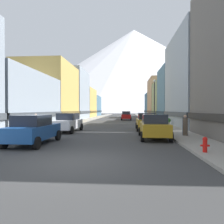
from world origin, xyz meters
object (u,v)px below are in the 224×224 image
Objects in this scene: pedestrian_1 at (185,126)px; streetlamp_right at (154,95)px; car_left_1 at (68,122)px; car_right_0 at (154,126)px; potted_plant_0 at (168,121)px; car_right_1 at (146,121)px; pedestrian_2 at (36,123)px; car_left_0 at (34,129)px; fire_hydrant_near at (205,144)px; pedestrian_0 at (185,126)px; car_driving_0 at (126,116)px.

streetlamp_right reaches higher than pedestrian_1.
car_left_1 and car_right_0 have the same top height.
potted_plant_0 is 0.58× the size of pedestrian_1.
car_left_1 and car_right_1 have the same top height.
pedestrian_2 is 0.27× the size of streetlamp_right.
car_left_0 is 6.26× the size of fire_hydrant_near.
pedestrian_0 is 0.09m from pedestrian_1.
car_right_0 is 2.83× the size of pedestrian_1.
car_right_0 is 4.89× the size of potted_plant_0.
car_left_1 is 12.43m from streetlamp_right.
car_right_1 is 2.82× the size of pedestrian_1.
pedestrian_0 is at bearing 82.63° from fire_hydrant_near.
pedestrian_2 is at bearing -149.59° from car_left_1.
potted_plant_0 is (10.80, 14.16, -0.22)m from car_left_0.
car_left_1 is at bearing -146.58° from potted_plant_0.
car_right_1 is at bearing -122.15° from potted_plant_0.
car_driving_0 is 2.76× the size of pedestrian_2.
car_right_1 is 4.87× the size of potted_plant_0.
car_left_0 is 1.00× the size of car_driving_0.
car_left_0 and car_right_1 have the same top height.
fire_hydrant_near is at bearing -81.81° from car_right_1.
pedestrian_2 is (-13.25, -8.56, 0.20)m from potted_plant_0.
car_driving_0 is 15.61m from streetlamp_right.
car_driving_0 is at bearing 79.70° from car_left_0.
streetlamp_right reaches higher than car_driving_0.
pedestrian_1 is at bearing 90.00° from pedestrian_0.
car_left_0 is 9.56m from fire_hydrant_near.
car_right_0 is at bearing -97.42° from streetlamp_right.
pedestrian_1 is (-0.75, -10.28, 0.19)m from potted_plant_0.
car_left_1 is (0.00, 7.04, 0.00)m from car_left_0.
car_left_0 is 2.82× the size of pedestrian_1.
pedestrian_0 is (4.65, -25.92, -0.04)m from car_driving_0.
car_right_0 and car_right_1 have the same top height.
pedestrian_2 is at bearing 113.64° from car_left_0.
car_left_0 is 10.74m from pedestrian_0.
car_left_1 is at bearing 89.98° from car_left_0.
car_driving_0 is at bearing 76.61° from car_left_1.
pedestrian_1 reaches higher than pedestrian_0.
fire_hydrant_near is at bearing -14.51° from car_left_0.
car_left_1 is 1.01× the size of car_right_1.
car_right_0 reaches higher than potted_plant_0.
potted_plant_0 is at bearing 85.83° from pedestrian_1.
car_right_0 is 6.28× the size of fire_hydrant_near.
car_right_0 and car_driving_0 have the same top height.
fire_hydrant_near is at bearing -34.33° from pedestrian_2.
pedestrian_2 is (-12.50, 1.81, 0.03)m from pedestrian_0.
fire_hydrant_near is (9.25, -2.39, -0.37)m from car_left_0.
car_left_1 is 4.92× the size of potted_plant_0.
streetlamp_right is (11.60, 9.27, 3.10)m from pedestrian_2.
pedestrian_2 is (-2.45, -1.44, -0.02)m from car_left_1.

